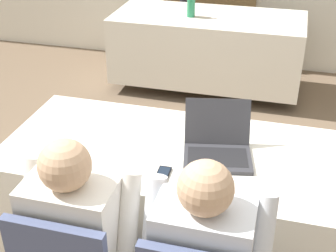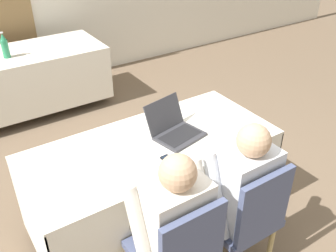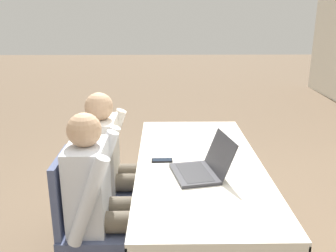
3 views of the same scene
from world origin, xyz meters
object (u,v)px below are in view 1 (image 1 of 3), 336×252
object	(u,v)px
cell_phone	(162,175)
water_bottle	(191,3)
laptop	(217,147)
person_checkered_shirt	(83,234)

from	to	relation	value
cell_phone	water_bottle	world-z (taller)	water_bottle
laptop	cell_phone	world-z (taller)	laptop
cell_phone	person_checkered_shirt	world-z (taller)	person_checkered_shirt
water_bottle	person_checkered_shirt	xyz separation A→B (m)	(0.18, -2.88, -0.22)
water_bottle	laptop	bearing A→B (deg)	-74.23
laptop	cell_phone	xyz separation A→B (m)	(-0.21, -0.24, -0.04)
cell_phone	water_bottle	distance (m)	2.55
person_checkered_shirt	water_bottle	bearing A→B (deg)	-86.40
cell_phone	person_checkered_shirt	distance (m)	0.45
cell_phone	water_bottle	bearing A→B (deg)	98.13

